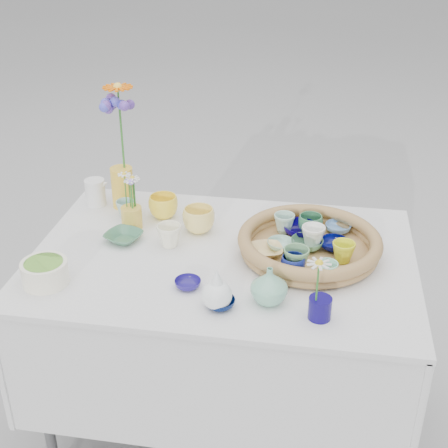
% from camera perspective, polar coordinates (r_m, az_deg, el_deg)
% --- Properties ---
extents(ground, '(80.00, 80.00, 0.00)m').
position_cam_1_polar(ground, '(2.55, -0.08, -17.72)').
color(ground, '#A7A7A7').
extents(display_table, '(1.26, 0.86, 0.77)m').
position_cam_1_polar(display_table, '(2.55, -0.08, -17.72)').
color(display_table, silver).
rests_on(display_table, ground).
extents(wicker_tray, '(0.47, 0.47, 0.08)m').
position_cam_1_polar(wicker_tray, '(2.07, 7.81, -1.84)').
color(wicker_tray, '#986D49').
rests_on(wicker_tray, display_table).
extents(tray_ceramic_0, '(0.14, 0.14, 0.04)m').
position_cam_1_polar(tray_ceramic_0, '(2.16, 6.94, -0.49)').
color(tray_ceramic_0, '#080057').
rests_on(tray_ceramic_0, wicker_tray).
extents(tray_ceramic_1, '(0.10, 0.10, 0.03)m').
position_cam_1_polar(tray_ceramic_1, '(2.09, 10.03, -1.86)').
color(tray_ceramic_1, '#040850').
rests_on(tray_ceramic_1, wicker_tray).
extents(tray_ceramic_2, '(0.08, 0.08, 0.07)m').
position_cam_1_polar(tray_ceramic_2, '(2.02, 10.86, -2.54)').
color(tray_ceramic_2, yellow).
rests_on(tray_ceramic_2, wicker_tray).
extents(tray_ceramic_3, '(0.12, 0.12, 0.03)m').
position_cam_1_polar(tray_ceramic_3, '(2.08, 7.60, -1.79)').
color(tray_ceramic_3, '#4E825F').
rests_on(tray_ceramic_3, wicker_tray).
extents(tray_ceramic_4, '(0.10, 0.10, 0.08)m').
position_cam_1_polar(tray_ceramic_4, '(1.95, 6.61, -3.23)').
color(tray_ceramic_4, '#649665').
rests_on(tray_ceramic_4, wicker_tray).
extents(tray_ceramic_5, '(0.09, 0.09, 0.03)m').
position_cam_1_polar(tray_ceramic_5, '(2.07, 5.20, -1.90)').
color(tray_ceramic_5, '#97C8B7').
rests_on(tray_ceramic_5, wicker_tray).
extents(tray_ceramic_6, '(0.09, 0.09, 0.07)m').
position_cam_1_polar(tray_ceramic_6, '(2.16, 5.52, 0.06)').
color(tray_ceramic_6, '#A7D4BD').
rests_on(tray_ceramic_6, wicker_tray).
extents(tray_ceramic_7, '(0.09, 0.09, 0.07)m').
position_cam_1_polar(tray_ceramic_7, '(2.08, 8.15, -1.14)').
color(tray_ceramic_7, white).
rests_on(tray_ceramic_7, wicker_tray).
extents(tray_ceramic_8, '(0.12, 0.12, 0.03)m').
position_cam_1_polar(tray_ceramic_8, '(2.20, 10.39, -0.36)').
color(tray_ceramic_8, '#6694CA').
rests_on(tray_ceramic_8, wicker_tray).
extents(tray_ceramic_9, '(0.09, 0.09, 0.06)m').
position_cam_1_polar(tray_ceramic_9, '(1.93, 6.33, -3.74)').
color(tray_ceramic_9, navy).
rests_on(tray_ceramic_9, wicker_tray).
extents(tray_ceramic_10, '(0.13, 0.13, 0.03)m').
position_cam_1_polar(tray_ceramic_10, '(2.03, 3.89, -2.45)').
color(tray_ceramic_10, '#E1BF77').
rests_on(tray_ceramic_10, wicker_tray).
extents(tray_ceramic_11, '(0.08, 0.08, 0.06)m').
position_cam_1_polar(tray_ceramic_11, '(1.91, 9.38, -4.31)').
color(tray_ceramic_11, '#8BDAB7').
rests_on(tray_ceramic_11, wicker_tray).
extents(tray_ceramic_12, '(0.10, 0.10, 0.07)m').
position_cam_1_polar(tray_ceramic_12, '(2.17, 7.90, -0.02)').
color(tray_ceramic_12, '#3A7F53').
rests_on(tray_ceramic_12, wicker_tray).
extents(loose_ceramic_0, '(0.14, 0.14, 0.08)m').
position_cam_1_polar(loose_ceramic_0, '(2.30, -5.57, 1.60)').
color(loose_ceramic_0, yellow).
rests_on(loose_ceramic_0, display_table).
extents(loose_ceramic_1, '(0.14, 0.14, 0.09)m').
position_cam_1_polar(loose_ceramic_1, '(2.19, -2.32, 0.37)').
color(loose_ceramic_1, '#FFE475').
rests_on(loose_ceramic_1, display_table).
extents(loose_ceramic_2, '(0.15, 0.15, 0.03)m').
position_cam_1_polar(loose_ceramic_2, '(2.17, -9.17, -1.18)').
color(loose_ceramic_2, '#3D7253').
rests_on(loose_ceramic_2, display_table).
extents(loose_ceramic_3, '(0.11, 0.11, 0.08)m').
position_cam_1_polar(loose_ceramic_3, '(2.11, -5.02, -1.07)').
color(loose_ceramic_3, white).
rests_on(loose_ceramic_3, display_table).
extents(loose_ceramic_4, '(0.09, 0.09, 0.03)m').
position_cam_1_polar(loose_ceramic_4, '(1.90, -3.33, -5.48)').
color(loose_ceramic_4, navy).
rests_on(loose_ceramic_4, display_table).
extents(loose_ceramic_5, '(0.09, 0.09, 0.06)m').
position_cam_1_polar(loose_ceramic_5, '(2.32, -8.98, 1.38)').
color(loose_ceramic_5, '#91BEB1').
rests_on(loose_ceramic_5, display_table).
extents(loose_ceramic_6, '(0.10, 0.10, 0.03)m').
position_cam_1_polar(loose_ceramic_6, '(1.82, -0.36, -7.23)').
color(loose_ceramic_6, '#051341').
rests_on(loose_ceramic_6, display_table).
extents(fluted_bowl, '(0.19, 0.19, 0.07)m').
position_cam_1_polar(fluted_bowl, '(1.98, -16.05, -4.29)').
color(fluted_bowl, white).
rests_on(fluted_bowl, display_table).
extents(bud_vase_paleblue, '(0.11, 0.11, 0.14)m').
position_cam_1_polar(bud_vase_paleblue, '(1.78, -0.66, -5.88)').
color(bud_vase_paleblue, white).
rests_on(bud_vase_paleblue, display_table).
extents(bud_vase_seafoam, '(0.13, 0.13, 0.11)m').
position_cam_1_polar(bud_vase_seafoam, '(1.82, 4.16, -5.61)').
color(bud_vase_seafoam, '#74B797').
rests_on(bud_vase_seafoam, display_table).
extents(bud_vase_cobalt, '(0.08, 0.08, 0.07)m').
position_cam_1_polar(bud_vase_cobalt, '(1.78, 8.76, -7.60)').
color(bud_vase_cobalt, '#0F0755').
rests_on(bud_vase_cobalt, display_table).
extents(single_daisy, '(0.09, 0.09, 0.14)m').
position_cam_1_polar(single_daisy, '(1.72, 8.55, -5.28)').
color(single_daisy, silver).
rests_on(single_daisy, bud_vase_cobalt).
extents(tall_vase_yellow, '(0.10, 0.10, 0.16)m').
position_cam_1_polar(tall_vase_yellow, '(2.38, -9.26, 3.33)').
color(tall_vase_yellow, yellow).
rests_on(tall_vase_yellow, display_table).
extents(gerbera, '(0.15, 0.15, 0.32)m').
position_cam_1_polar(gerbera, '(2.31, -9.40, 8.63)').
color(gerbera, '#F16502').
rests_on(gerbera, tall_vase_yellow).
extents(hydrangea, '(0.11, 0.11, 0.32)m').
position_cam_1_polar(hydrangea, '(2.31, -9.30, 7.73)').
color(hydrangea, '#613CAC').
rests_on(hydrangea, tall_vase_yellow).
extents(white_pitcher, '(0.12, 0.10, 0.10)m').
position_cam_1_polar(white_pitcher, '(2.42, -11.68, 2.84)').
color(white_pitcher, white).
rests_on(white_pitcher, display_table).
extents(daisy_cup, '(0.09, 0.09, 0.08)m').
position_cam_1_polar(daisy_cup, '(2.24, -8.43, 0.59)').
color(daisy_cup, gold).
rests_on(daisy_cup, display_table).
extents(daisy_posy, '(0.10, 0.10, 0.14)m').
position_cam_1_polar(daisy_posy, '(2.19, -8.73, 3.16)').
color(daisy_posy, white).
rests_on(daisy_posy, daisy_cup).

